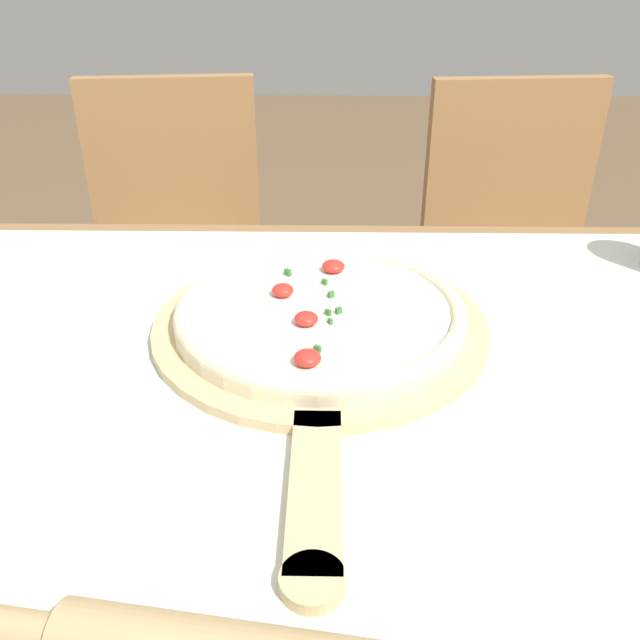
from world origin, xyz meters
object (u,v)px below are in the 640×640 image
(pizza_peel, at_px, (320,333))
(chair_left, at_px, (178,256))
(chair_right, at_px, (511,258))
(pizza, at_px, (320,311))

(pizza_peel, height_order, chair_left, chair_left)
(pizza_peel, relative_size, chair_left, 0.66)
(pizza_peel, bearing_deg, chair_left, 114.84)
(pizza_peel, height_order, chair_right, chair_right)
(pizza, distance_m, chair_right, 0.86)
(pizza_peel, distance_m, pizza, 0.03)
(pizza_peel, bearing_deg, pizza, 90.37)
(chair_left, bearing_deg, pizza_peel, -71.53)
(pizza_peel, relative_size, pizza, 1.72)
(chair_left, height_order, chair_right, same)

